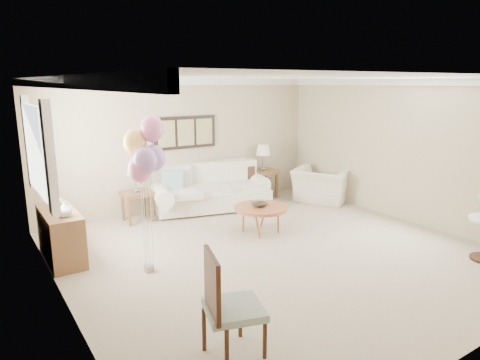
% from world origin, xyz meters
% --- Properties ---
extents(ground_plane, '(6.00, 6.00, 0.00)m').
position_xyz_m(ground_plane, '(0.00, 0.00, 0.00)').
color(ground_plane, tan).
extents(room_shell, '(6.04, 6.04, 2.60)m').
position_xyz_m(room_shell, '(-0.11, 0.09, 1.63)').
color(room_shell, '#C1AF90').
rests_on(room_shell, ground).
extents(wall_art_triptych, '(1.35, 0.06, 0.65)m').
position_xyz_m(wall_art_triptych, '(0.00, 2.96, 1.55)').
color(wall_art_triptych, black).
rests_on(wall_art_triptych, ground).
extents(sofa, '(2.73, 1.48, 0.93)m').
position_xyz_m(sofa, '(0.33, 2.56, 0.37)').
color(sofa, silver).
rests_on(sofa, ground).
extents(end_table_left, '(0.52, 0.48, 0.57)m').
position_xyz_m(end_table_left, '(-1.21, 2.59, 0.48)').
color(end_table_left, brown).
rests_on(end_table_left, ground).
extents(end_table_right, '(0.57, 0.52, 0.63)m').
position_xyz_m(end_table_right, '(1.78, 2.73, 0.52)').
color(end_table_right, brown).
rests_on(end_table_right, ground).
extents(lamp_left, '(0.30, 0.30, 0.53)m').
position_xyz_m(lamp_left, '(-1.21, 2.59, 0.98)').
color(lamp_left, gray).
rests_on(lamp_left, end_table_left).
extents(lamp_right, '(0.32, 0.32, 0.57)m').
position_xyz_m(lamp_right, '(1.78, 2.73, 1.06)').
color(lamp_right, gray).
rests_on(lamp_right, end_table_right).
extents(coffee_table, '(0.91, 0.91, 0.46)m').
position_xyz_m(coffee_table, '(0.35, 0.85, 0.43)').
color(coffee_table, '#9C5B34').
rests_on(coffee_table, ground).
extents(decor_bowl, '(0.27, 0.27, 0.06)m').
position_xyz_m(decor_bowl, '(0.33, 0.86, 0.49)').
color(decor_bowl, black).
rests_on(decor_bowl, coffee_table).
extents(armchair, '(1.38, 1.43, 0.72)m').
position_xyz_m(armchair, '(2.62, 1.74, 0.36)').
color(armchair, silver).
rests_on(armchair, ground).
extents(accent_chair, '(0.65, 0.65, 1.07)m').
position_xyz_m(accent_chair, '(-1.95, -1.77, 0.55)').
color(accent_chair, gray).
rests_on(accent_chair, ground).
extents(credenza, '(0.46, 1.20, 0.74)m').
position_xyz_m(credenza, '(-2.76, 1.50, 0.37)').
color(credenza, brown).
rests_on(credenza, ground).
extents(vase_white, '(0.24, 0.24, 0.21)m').
position_xyz_m(vase_white, '(-2.74, 1.16, 0.85)').
color(vase_white, silver).
rests_on(vase_white, credenza).
extents(vase_sage, '(0.22, 0.22, 0.20)m').
position_xyz_m(vase_sage, '(-2.74, 1.79, 0.84)').
color(vase_sage, beige).
rests_on(vase_sage, credenza).
extents(balloon_cluster, '(0.56, 0.63, 2.12)m').
position_xyz_m(balloon_cluster, '(-1.84, 0.40, 1.65)').
color(balloon_cluster, gray).
rests_on(balloon_cluster, ground).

